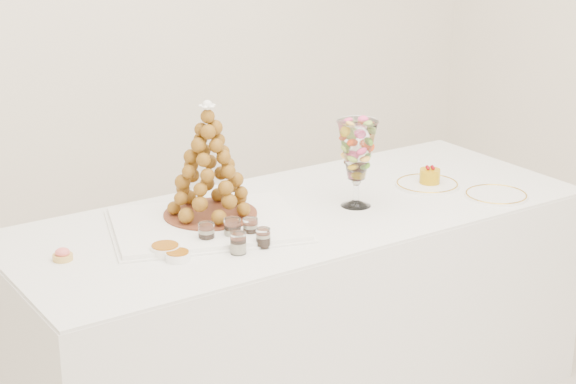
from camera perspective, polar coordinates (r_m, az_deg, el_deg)
buffet_table at (r=3.62m, az=0.61°, el=-7.17°), size 2.16×0.91×0.81m
lace_tray at (r=3.32m, az=-4.85°, el=-1.91°), size 0.74×0.63×0.02m
macaron_vase at (r=3.46m, az=4.11°, el=2.42°), size 0.15×0.15×0.32m
cake_plate at (r=3.77m, az=8.24°, el=0.44°), size 0.25×0.25×0.01m
spare_plate at (r=3.69m, az=12.23°, el=-0.19°), size 0.24×0.24×0.01m
pink_tart at (r=3.12m, az=-13.21°, el=-3.65°), size 0.06×0.06×0.04m
verrine_a at (r=3.17m, az=-4.86°, el=-2.46°), size 0.07×0.07×0.07m
verrine_b at (r=3.19m, az=-3.31°, el=-2.24°), size 0.06×0.06×0.08m
verrine_c at (r=3.21m, az=-2.24°, el=-2.16°), size 0.06×0.06×0.07m
verrine_d at (r=3.09m, az=-2.97°, el=-3.04°), size 0.07×0.07×0.07m
verrine_e at (r=3.13m, az=-1.48°, el=-2.73°), size 0.06×0.06×0.06m
ramekin_back at (r=3.10m, az=-7.29°, el=-3.44°), size 0.10×0.10×0.03m
ramekin_front at (r=3.06m, az=-6.55°, el=-3.80°), size 0.08×0.08×0.02m
croquembouche at (r=3.31m, az=-4.71°, el=1.88°), size 0.33×0.33×0.41m
mousse_cake at (r=3.76m, az=8.40°, el=0.95°), size 0.08×0.08×0.07m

